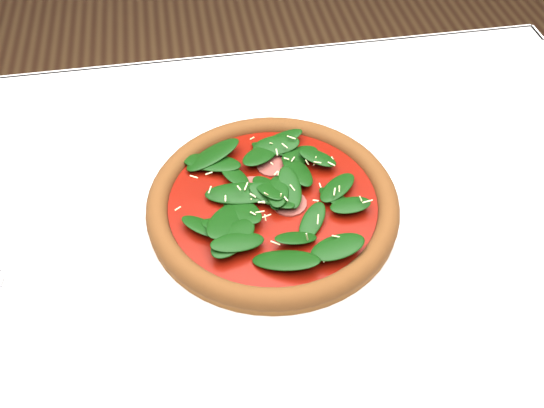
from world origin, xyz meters
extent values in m
cube|color=white|center=(0.00, 0.00, 0.73)|extent=(1.20, 0.80, 0.04)
cylinder|color=#4B311E|center=(0.54, 0.34, 0.35)|extent=(0.06, 0.06, 0.71)
cube|color=white|center=(0.00, 0.40, 0.64)|extent=(1.20, 0.01, 0.22)
cylinder|color=white|center=(0.03, 0.01, 0.76)|extent=(0.39, 0.39, 0.01)
torus|color=white|center=(0.03, 0.01, 0.76)|extent=(0.39, 0.39, 0.01)
cylinder|color=brown|center=(0.03, 0.01, 0.77)|extent=(0.39, 0.39, 0.01)
torus|color=#A05924|center=(0.03, 0.01, 0.78)|extent=(0.39, 0.39, 0.03)
cylinder|color=#7F0504|center=(0.03, 0.01, 0.78)|extent=(0.32, 0.32, 0.00)
cylinder|color=#95453B|center=(0.03, 0.01, 0.78)|extent=(0.28, 0.28, 0.00)
ellipsoid|color=#0C390A|center=(0.03, 0.01, 0.79)|extent=(0.31, 0.31, 0.03)
cylinder|color=#FDF3A5|center=(0.03, 0.01, 0.80)|extent=(0.28, 0.28, 0.00)
cylinder|color=white|center=(0.53, 0.29, 0.76)|extent=(0.14, 0.14, 0.01)
torus|color=white|center=(0.53, 0.29, 0.76)|extent=(0.14, 0.14, 0.01)
camera|label=1|loc=(-0.06, -0.53, 1.37)|focal=40.00mm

